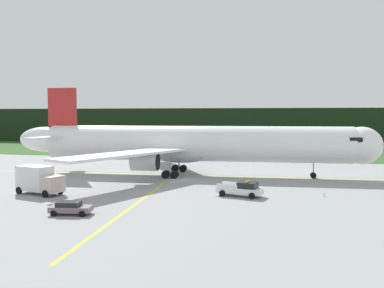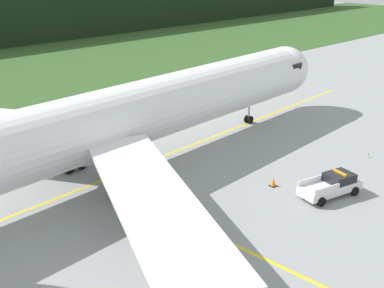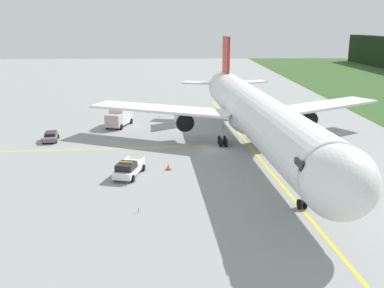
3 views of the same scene
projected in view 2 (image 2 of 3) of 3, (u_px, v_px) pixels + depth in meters
ground at (153, 193)px, 41.95m from camera, size 320.00×320.00×0.00m
taxiway_centerline_main at (128, 170)px, 46.27m from camera, size 77.76×5.92×0.01m
airliner at (122, 119)px, 44.14m from camera, size 59.47×45.32×14.35m
ops_pickup_truck at (332, 185)px, 41.24m from camera, size 5.80×3.24×1.94m
apron_cone at (273, 182)px, 43.02m from camera, size 0.60×0.60×0.75m
taxiway_edge_light_east at (368, 155)px, 49.05m from camera, size 0.12×0.12×0.45m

